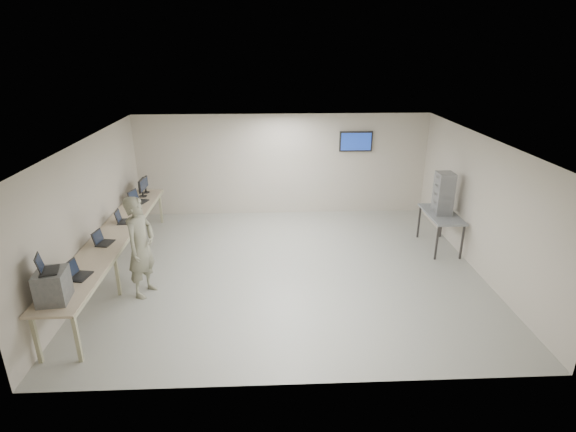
{
  "coord_description": "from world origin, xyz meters",
  "views": [
    {
      "loc": [
        -0.4,
        -8.59,
        4.53
      ],
      "look_at": [
        0.0,
        0.2,
        1.15
      ],
      "focal_mm": 28.0,
      "sensor_mm": 36.0,
      "label": 1
    }
  ],
  "objects_px": {
    "soldier": "(141,247)",
    "side_table": "(441,216)",
    "equipment_box": "(53,286)",
    "workbench": "(114,237)"
  },
  "relations": [
    {
      "from": "side_table",
      "to": "workbench",
      "type": "bearing_deg",
      "value": -172.52
    },
    {
      "from": "equipment_box",
      "to": "side_table",
      "type": "relative_size",
      "value": 0.35
    },
    {
      "from": "soldier",
      "to": "side_table",
      "type": "bearing_deg",
      "value": -55.52
    },
    {
      "from": "equipment_box",
      "to": "side_table",
      "type": "bearing_deg",
      "value": 18.72
    },
    {
      "from": "equipment_box",
      "to": "soldier",
      "type": "height_order",
      "value": "soldier"
    },
    {
      "from": "workbench",
      "to": "equipment_box",
      "type": "bearing_deg",
      "value": -91.4
    },
    {
      "from": "soldier",
      "to": "workbench",
      "type": "bearing_deg",
      "value": 61.24
    },
    {
      "from": "equipment_box",
      "to": "soldier",
      "type": "distance_m",
      "value": 1.91
    },
    {
      "from": "workbench",
      "to": "equipment_box",
      "type": "relative_size",
      "value": 12.02
    },
    {
      "from": "equipment_box",
      "to": "side_table",
      "type": "xyz_separation_m",
      "value": [
        7.25,
        3.51,
        -0.36
      ]
    }
  ]
}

